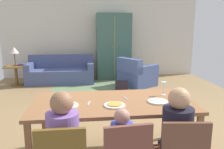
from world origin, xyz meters
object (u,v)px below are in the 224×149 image
wine_glass (164,86)px  armoire (114,46)px  book_lower (23,65)px  dining_table (113,106)px  person_woman (175,144)px  couch (61,73)px  book_upper (22,64)px  armchair (136,75)px  plate_near_child (115,105)px  handbag (121,86)px  side_table (16,73)px  plate_near_woman (158,101)px  plate_near_man (68,105)px  table_lamp (14,51)px

wine_glass → armoire: 4.54m
wine_glass → book_lower: wine_glass is taller
dining_table → person_woman: 0.90m
couch → book_upper: (-1.05, -0.23, 0.32)m
armchair → book_lower: bearing=172.0°
plate_near_child → couch: size_ratio=0.13×
book_upper → handbag: bearing=-18.7°
book_lower → handbag: (2.74, -0.93, -0.46)m
couch → side_table: couch is taller
dining_table → couch: (-1.09, 4.29, -0.40)m
couch → armchair: bearing=-17.3°
dining_table → handbag: dining_table is taller
wine_glass → handbag: wine_glass is taller
plate_near_woman → armchair: (0.57, 3.70, -0.45)m
armoire → dining_table: bearing=-97.2°
plate_near_man → dining_table: bearing=12.4°
table_lamp → person_woman: bearing=-58.6°
plate_near_woman → armoire: 4.82m
book_lower → table_lamp: bearing=-172.6°
wine_glass → dining_table: bearing=-165.9°
armoire → side_table: armoire is taller
dining_table → plate_near_man: (-0.55, -0.12, 0.07)m
plate_near_woman → dining_table: bearing=169.6°
armchair → book_upper: (-3.25, 0.46, 0.30)m
wine_glass → book_lower: 4.82m
plate_near_woman → wine_glass: size_ratio=1.34×
couch → table_lamp: bearing=-168.2°
armoire → book_upper: armoire is taller
couch → book_upper: bearing=-167.7°
person_woman → book_lower: (-2.68, 4.74, 0.08)m
plate_near_child → wine_glass: (0.72, 0.36, 0.12)m
book_lower → armchair: bearing=-8.0°
table_lamp → plate_near_man: bearing=-66.8°
wine_glass → handbag: size_ratio=0.58×
person_woman → book_upper: bearing=119.5°
table_lamp → plate_near_woman: bearing=-55.2°
wine_glass → plate_near_child: bearing=-153.3°
wine_glass → side_table: 4.94m
table_lamp → book_lower: table_lamp is taller
armoire → couch: bearing=-165.9°
plate_near_man → plate_near_woman: 1.09m
plate_near_child → plate_near_man: bearing=173.7°
armchair → handbag: bearing=-137.0°
armchair → dining_table: bearing=-107.2°
person_woman → armchair: person_woman is taller
armoire → plate_near_woman: bearing=-90.6°
plate_near_woman → person_woman: person_woman is taller
plate_near_child → handbag: plate_near_child is taller
plate_near_woman → armoire: bearing=89.4°
table_lamp → book_upper: (0.19, 0.03, -0.39)m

